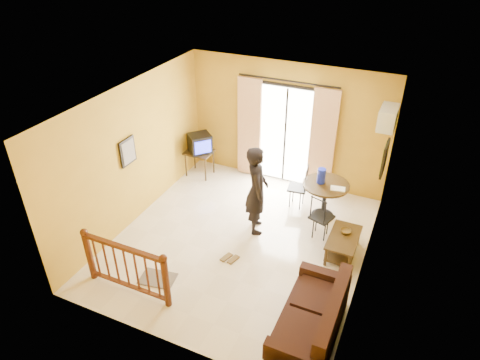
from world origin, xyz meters
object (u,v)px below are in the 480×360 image
at_px(television, 200,143).
at_px(coffee_table, 343,242).
at_px(sofa, 314,321).
at_px(standing_person, 257,190).
at_px(dining_table, 325,191).

height_order(television, coffee_table, television).
bearing_deg(sofa, standing_person, 130.64).
relative_size(television, coffee_table, 0.71).
height_order(dining_table, coffee_table, dining_table).
height_order(television, sofa, television).
xyz_separation_m(television, dining_table, (3.09, -0.44, -0.22)).
bearing_deg(standing_person, coffee_table, -118.49).
bearing_deg(standing_person, sofa, -165.80).
height_order(coffee_table, standing_person, standing_person).
xyz_separation_m(dining_table, standing_person, (-1.10, -0.96, 0.28)).
bearing_deg(dining_table, coffee_table, -58.38).
relative_size(dining_table, sofa, 0.54).
relative_size(coffee_table, standing_person, 0.51).
height_order(television, dining_table, television).
distance_m(television, coffee_table, 4.03).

